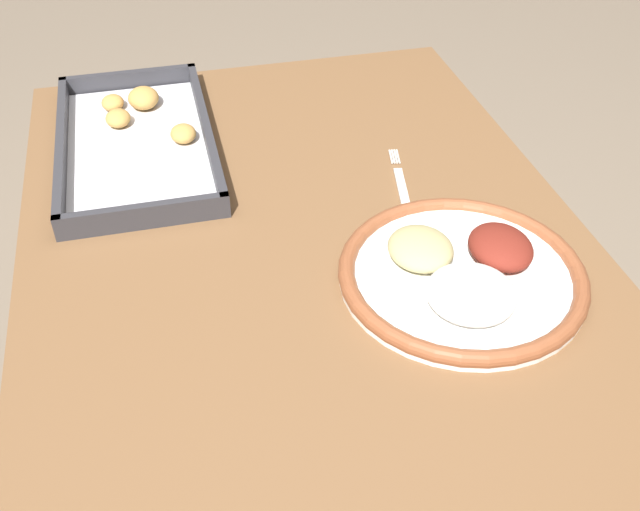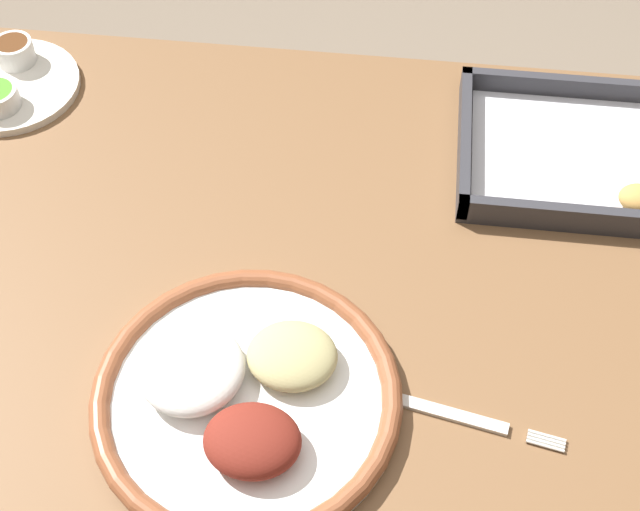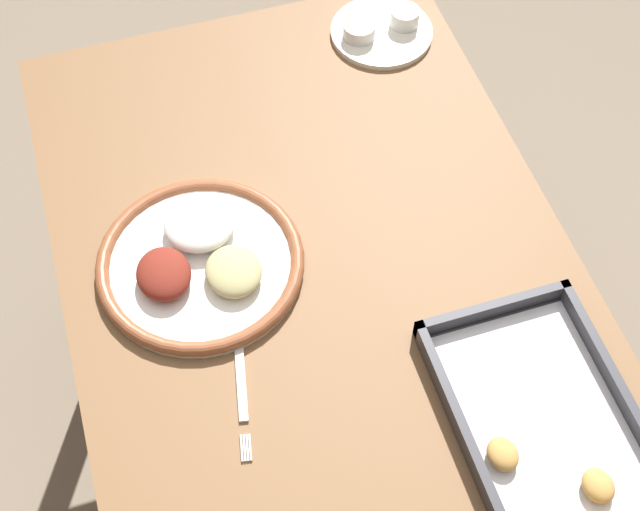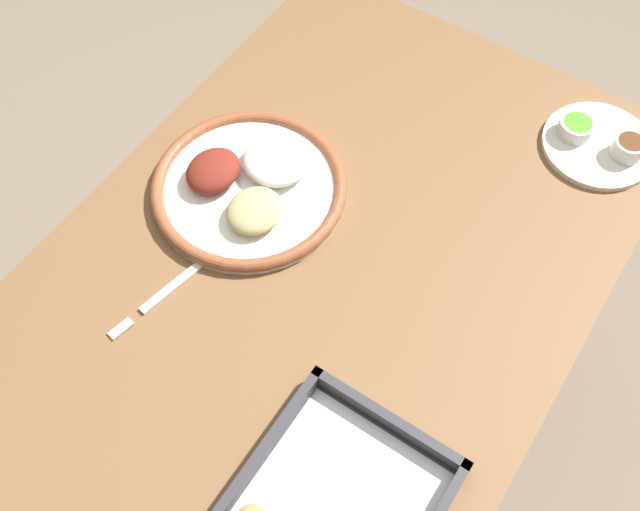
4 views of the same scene
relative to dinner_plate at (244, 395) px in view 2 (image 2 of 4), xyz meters
name	(u,v)px [view 2 (image 2 of 4)]	position (x,y,z in m)	size (l,w,h in m)	color
dining_table	(339,336)	(0.07, 0.16, -0.13)	(1.12, 0.72, 0.71)	brown
dinner_plate	(244,395)	(0.00, 0.00, 0.00)	(0.29, 0.29, 0.05)	white
fork	(432,409)	(0.18, 0.01, -0.01)	(0.23, 0.06, 0.00)	silver
saucer_plate	(8,82)	(-0.37, 0.40, 0.00)	(0.17, 0.17, 0.04)	white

